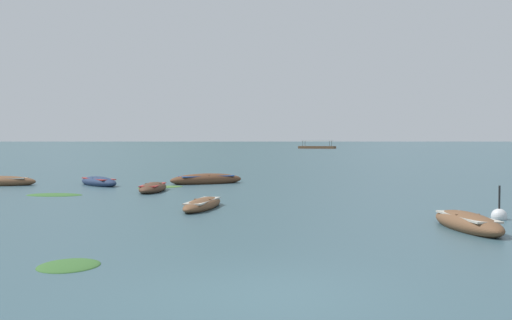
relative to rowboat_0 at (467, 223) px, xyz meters
name	(u,v)px	position (x,y,z in m)	size (l,w,h in m)	color
ground_plane	(275,141)	(-5.54, 1493.22, -0.19)	(6000.00, 6000.00, 0.00)	#385660
mountain_2	(205,62)	(-253.12, 1993.76, 277.28)	(1371.12, 1371.12, 554.95)	#56665B
rowboat_0	(467,223)	(0.00, 0.00, 0.00)	(1.49, 3.57, 0.60)	brown
rowboat_1	(202,204)	(-7.95, 4.56, -0.04)	(1.50, 3.65, 0.47)	brown
rowboat_2	(153,188)	(-11.23, 11.39, -0.02)	(1.11, 3.55, 0.53)	#4C3323
rowboat_3	(0,182)	(-20.39, 14.70, 0.01)	(3.96, 1.72, 0.65)	brown
rowboat_4	(99,182)	(-14.97, 14.84, 0.00)	(3.22, 3.34, 0.61)	navy
rowboat_5	(206,180)	(-9.23, 16.34, 0.04)	(4.40, 3.17, 0.73)	brown
ferry_0	(317,147)	(6.97, 151.63, 0.26)	(11.15, 6.75, 2.54)	brown
mooring_buoy	(499,216)	(1.67, 2.07, -0.08)	(0.49, 0.49, 1.21)	silver
weed_patch_0	(54,195)	(-15.26, 9.34, -0.19)	(2.56, 1.45, 0.14)	#38662D
weed_patch_1	(161,187)	(-11.33, 13.66, -0.19)	(1.26, 2.55, 0.14)	#477033
weed_patch_3	(69,266)	(-9.38, -4.87, -0.19)	(1.34, 1.20, 0.14)	#38662D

